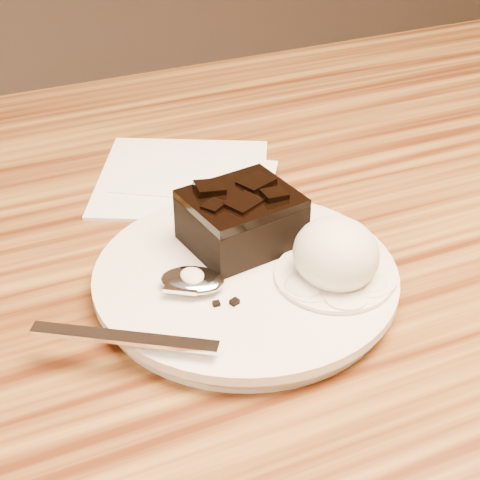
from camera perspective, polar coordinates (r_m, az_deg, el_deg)
name	(u,v)px	position (r m, az deg, el deg)	size (l,w,h in m)	color
plate	(245,281)	(0.57, 0.42, -3.10)	(0.23, 0.23, 0.02)	silver
brownie	(241,223)	(0.58, 0.09, 1.30)	(0.08, 0.07, 0.04)	black
ice_cream_scoop	(336,254)	(0.55, 7.21, -1.04)	(0.06, 0.07, 0.05)	silver
melt_puddle	(334,277)	(0.56, 7.07, -2.75)	(0.09, 0.09, 0.00)	silver
spoon	(193,282)	(0.54, -3.58, -3.19)	(0.03, 0.18, 0.01)	silver
napkin	(183,176)	(0.72, -4.34, 4.81)	(0.16, 0.16, 0.01)	white
crumb_a	(235,302)	(0.53, -0.41, -4.68)	(0.01, 0.01, 0.00)	black
crumb_b	(216,304)	(0.53, -1.79, -4.81)	(0.01, 0.01, 0.00)	black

